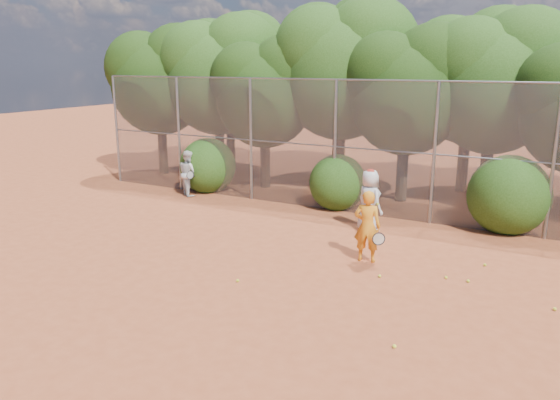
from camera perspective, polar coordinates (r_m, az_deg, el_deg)
The scene contains 24 objects.
ground at distance 11.65m, azimuth -1.57°, elevation -8.51°, with size 80.00×80.00×0.00m, color #964121.
fence_back at distance 16.44m, azimuth 8.60°, elevation 5.50°, with size 20.05×0.09×4.03m.
tree_0 at distance 22.83m, azimuth -12.36°, elevation 12.48°, with size 4.38×3.81×6.00m.
tree_1 at distance 21.69m, azimuth -6.34°, elevation 13.25°, with size 4.64×4.03×6.35m.
tree_2 at distance 19.78m, azimuth -1.42°, elevation 11.57°, with size 3.99×3.47×5.47m.
tree_3 at distance 19.56m, azimuth 6.68°, elevation 13.83°, with size 4.89×4.26×6.70m.
tree_4 at distance 18.20m, azimuth 13.31°, elevation 11.52°, with size 4.19×3.64×5.73m.
tree_5 at distance 18.48m, azimuth 21.71°, elevation 11.84°, with size 4.51×3.92×6.17m.
tree_9 at distance 24.15m, azimuth -5.15°, elevation 13.79°, with size 4.83×4.20×6.62m.
tree_10 at distance 21.98m, azimuth 6.44°, elevation 14.47°, with size 5.15×4.48×7.06m.
tree_11 at distance 20.21m, azimuth 19.48°, elevation 12.48°, with size 4.64×4.03×6.35m.
bush_0 at distance 19.63m, azimuth -7.56°, elevation 3.83°, with size 2.00×2.00×2.00m, color #1E3E0F.
bush_1 at distance 17.23m, azimuth 6.05°, elevation 2.08°, with size 1.80×1.80×1.80m, color #1E3E0F.
bush_2 at distance 16.01m, azimuth 22.81°, elevation 0.83°, with size 2.20×2.20×2.20m, color #1E3E0F.
player_yellow at distance 12.68m, azimuth 9.11°, elevation -2.73°, with size 0.82×0.55×1.69m.
player_teen at distance 14.94m, azimuth 9.33°, elevation -0.07°, with size 0.99×0.89×1.73m.
player_white at distance 19.07m, azimuth -9.52°, elevation 2.79°, with size 0.96×0.91×1.57m.
ball_0 at distance 12.29m, azimuth 16.96°, elevation -7.75°, with size 0.07×0.07×0.07m, color #C5D025.
ball_1 at distance 12.24m, azimuth 19.06°, elevation -8.01°, with size 0.07×0.07×0.07m, color #C5D025.
ball_2 at distance 9.33m, azimuth 11.86°, elevation -14.73°, with size 0.07×0.07×0.07m, color #C5D025.
ball_3 at distance 11.56m, azimuth 26.78°, elevation -10.13°, with size 0.07×0.07×0.07m, color #C5D025.
ball_4 at distance 11.64m, azimuth -4.44°, elevation -8.40°, with size 0.07×0.07×0.07m, color #C5D025.
ball_5 at distance 13.30m, azimuth 20.62°, elevation -6.36°, with size 0.07×0.07×0.07m, color #C5D025.
ball_6 at distance 12.03m, azimuth 10.37°, elevation -7.83°, with size 0.07×0.07×0.07m, color #C5D025.
Camera 1 is at (5.41, -9.28, 4.50)m, focal length 35.00 mm.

